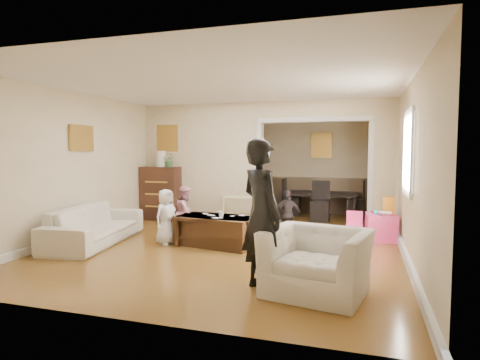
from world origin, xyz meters
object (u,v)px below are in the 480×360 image
(dining_table, at_px, (323,205))
(child_kneel_a, at_px, (166,217))
(table_lamp, at_px, (161,159))
(armchair_front, at_px, (317,262))
(sofa, at_px, (95,225))
(armchair_back, at_px, (241,209))
(coffee_cup, at_px, (221,214))
(dresser, at_px, (162,193))
(cyan_cup, at_px, (375,212))
(child_toddler, at_px, (287,215))
(adult_person, at_px, (261,215))
(child_kneel_b, at_px, (186,212))
(play_table, at_px, (381,227))
(coffee_table, at_px, (217,231))

(dining_table, relative_size, child_kneel_a, 1.76)
(table_lamp, bearing_deg, armchair_front, -44.09)
(sofa, xyz_separation_m, armchair_back, (1.87, 2.36, 0.01))
(armchair_front, relative_size, coffee_cup, 10.49)
(dresser, xyz_separation_m, dining_table, (3.48, 1.46, -0.31))
(table_lamp, height_order, cyan_cup, table_lamp)
(child_toddler, bearing_deg, cyan_cup, 164.83)
(adult_person, bearing_deg, sofa, 20.90)
(adult_person, height_order, child_kneel_a, adult_person)
(sofa, height_order, child_kneel_b, child_kneel_b)
(armchair_back, relative_size, child_kneel_a, 0.77)
(child_kneel_a, bearing_deg, child_kneel_b, 2.15)
(armchair_back, xyz_separation_m, coffee_cup, (0.26, -1.95, 0.21))
(coffee_cup, relative_size, dining_table, 0.06)
(sofa, height_order, child_kneel_a, child_kneel_a)
(coffee_cup, xyz_separation_m, adult_person, (1.13, -1.80, 0.32))
(play_table, xyz_separation_m, adult_person, (-1.40, -3.02, 0.63))
(armchair_front, height_order, adult_person, adult_person)
(cyan_cup, bearing_deg, play_table, 26.57)
(sofa, distance_m, child_kneel_a, 1.23)
(armchair_back, distance_m, table_lamp, 2.20)
(adult_person, xyz_separation_m, child_kneel_b, (-1.93, 2.15, -0.39))
(armchair_front, bearing_deg, dining_table, 105.93)
(armchair_back, bearing_deg, coffee_table, 83.72)
(table_lamp, bearing_deg, coffee_table, -44.10)
(dresser, xyz_separation_m, coffee_table, (2.09, -2.02, -0.36))
(coffee_cup, xyz_separation_m, play_table, (2.53, 1.23, -0.30))
(sofa, bearing_deg, child_kneel_a, -84.17)
(child_kneel_a, bearing_deg, adult_person, -108.65)
(sofa, xyz_separation_m, dining_table, (3.43, 3.94, -0.03))
(child_kneel_a, bearing_deg, dresser, 50.22)
(play_table, height_order, cyan_cup, cyan_cup)
(cyan_cup, bearing_deg, child_kneel_a, -159.32)
(table_lamp, distance_m, adult_person, 5.12)
(armchair_back, height_order, cyan_cup, armchair_back)
(play_table, height_order, child_kneel_a, child_kneel_a)
(armchair_front, bearing_deg, child_kneel_a, 159.80)
(child_kneel_a, height_order, child_toddler, child_kneel_a)
(dining_table, relative_size, child_kneel_b, 1.72)
(armchair_front, xyz_separation_m, cyan_cup, (0.68, 2.91, 0.16))
(sofa, xyz_separation_m, table_lamp, (-0.05, 2.48, 1.07))
(coffee_table, xyz_separation_m, child_kneel_b, (-0.70, 0.30, 0.23))
(dresser, height_order, child_kneel_b, dresser)
(coffee_cup, height_order, cyan_cup, coffee_cup)
(coffee_table, bearing_deg, dresser, 135.90)
(dining_table, xyz_separation_m, child_kneel_a, (-2.25, -3.63, 0.18))
(adult_person, bearing_deg, child_toddler, -42.11)
(armchair_front, distance_m, table_lamp, 5.57)
(child_toddler, bearing_deg, adult_person, 64.51)
(coffee_table, relative_size, coffee_cup, 12.57)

